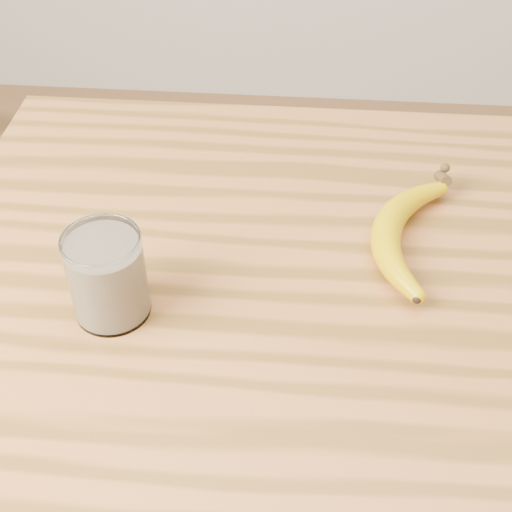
{
  "coord_description": "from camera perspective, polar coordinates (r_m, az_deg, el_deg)",
  "views": [
    {
      "loc": [
        -0.11,
        -0.67,
        1.54
      ],
      "look_at": [
        -0.16,
        -0.01,
        0.93
      ],
      "focal_mm": 50.0,
      "sensor_mm": 36.0,
      "label": 1
    }
  ],
  "objects": [
    {
      "name": "table",
      "position": [
        1.02,
        9.24,
        -6.56
      ],
      "size": [
        1.2,
        0.8,
        0.9
      ],
      "color": "#AA6630",
      "rests_on": "ground"
    },
    {
      "name": "smoothie_glass",
      "position": [
        0.85,
        -11.81,
        -1.63
      ],
      "size": [
        0.09,
        0.09,
        0.12
      ],
      "color": "white",
      "rests_on": "table"
    },
    {
      "name": "banana",
      "position": [
        0.97,
        10.37,
        2.15
      ],
      "size": [
        0.19,
        0.35,
        0.04
      ],
      "primitive_type": null,
      "rotation": [
        0.0,
        0.0,
        -0.23
      ],
      "color": "#CBA100",
      "rests_on": "table"
    }
  ]
}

